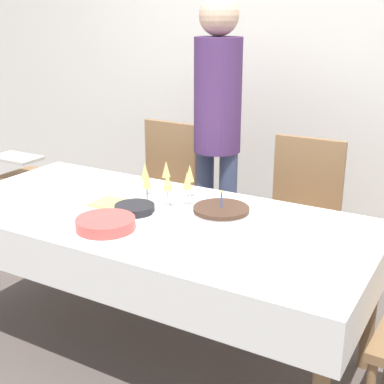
{
  "coord_description": "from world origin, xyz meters",
  "views": [
    {
      "loc": [
        1.32,
        -1.92,
        1.62
      ],
      "look_at": [
        0.18,
        0.06,
        0.86
      ],
      "focal_mm": 50.0,
      "sensor_mm": 36.0,
      "label": 1
    }
  ],
  "objects_px": {
    "birthday_cake": "(221,220)",
    "plate_stack_main": "(106,224)",
    "dining_chair_far_left": "(163,192)",
    "high_chair": "(28,185)",
    "dining_chair_far_right": "(299,218)",
    "plate_stack_dessert": "(135,208)",
    "champagne_tray": "(167,188)",
    "person_standing": "(217,116)"
  },
  "relations": [
    {
      "from": "dining_chair_far_left",
      "to": "plate_stack_dessert",
      "type": "xyz_separation_m",
      "value": [
        0.37,
        -0.81,
        0.22
      ]
    },
    {
      "from": "dining_chair_far_right",
      "to": "person_standing",
      "type": "bearing_deg",
      "value": 171.97
    },
    {
      "from": "birthday_cake",
      "to": "person_standing",
      "type": "relative_size",
      "value": 0.14
    },
    {
      "from": "dining_chair_far_right",
      "to": "plate_stack_dessert",
      "type": "distance_m",
      "value": 0.99
    },
    {
      "from": "birthday_cake",
      "to": "plate_stack_dessert",
      "type": "relative_size",
      "value": 1.25
    },
    {
      "from": "dining_chair_far_left",
      "to": "high_chair",
      "type": "height_order",
      "value": "dining_chair_far_left"
    },
    {
      "from": "plate_stack_main",
      "to": "plate_stack_dessert",
      "type": "distance_m",
      "value": 0.23
    },
    {
      "from": "champagne_tray",
      "to": "person_standing",
      "type": "height_order",
      "value": "person_standing"
    },
    {
      "from": "dining_chair_far_left",
      "to": "birthday_cake",
      "type": "xyz_separation_m",
      "value": [
        0.84,
        -0.84,
        0.26
      ]
    },
    {
      "from": "champagne_tray",
      "to": "plate_stack_main",
      "type": "distance_m",
      "value": 0.43
    },
    {
      "from": "birthday_cake",
      "to": "champagne_tray",
      "type": "xyz_separation_m",
      "value": [
        -0.41,
        0.22,
        0.02
      ]
    },
    {
      "from": "birthday_cake",
      "to": "plate_stack_main",
      "type": "xyz_separation_m",
      "value": [
        -0.45,
        -0.21,
        -0.04
      ]
    },
    {
      "from": "high_chair",
      "to": "plate_stack_dessert",
      "type": "bearing_deg",
      "value": -24.1
    },
    {
      "from": "person_standing",
      "to": "high_chair",
      "type": "relative_size",
      "value": 2.43
    },
    {
      "from": "dining_chair_far_right",
      "to": "birthday_cake",
      "type": "bearing_deg",
      "value": -94.76
    },
    {
      "from": "dining_chair_far_right",
      "to": "plate_stack_dessert",
      "type": "relative_size",
      "value": 5.18
    },
    {
      "from": "birthday_cake",
      "to": "plate_stack_dessert",
      "type": "distance_m",
      "value": 0.47
    },
    {
      "from": "birthday_cake",
      "to": "dining_chair_far_right",
      "type": "bearing_deg",
      "value": 85.24
    },
    {
      "from": "dining_chair_far_left",
      "to": "champagne_tray",
      "type": "relative_size",
      "value": 2.74
    },
    {
      "from": "champagne_tray",
      "to": "plate_stack_dessert",
      "type": "bearing_deg",
      "value": -108.01
    },
    {
      "from": "champagne_tray",
      "to": "high_chair",
      "type": "relative_size",
      "value": 0.5
    },
    {
      "from": "person_standing",
      "to": "high_chair",
      "type": "height_order",
      "value": "person_standing"
    },
    {
      "from": "dining_chair_far_right",
      "to": "plate_stack_dessert",
      "type": "bearing_deg",
      "value": -123.68
    },
    {
      "from": "dining_chair_far_left",
      "to": "champagne_tray",
      "type": "xyz_separation_m",
      "value": [
        0.43,
        -0.62,
        0.28
      ]
    },
    {
      "from": "plate_stack_dessert",
      "to": "high_chair",
      "type": "relative_size",
      "value": 0.27
    },
    {
      "from": "person_standing",
      "to": "birthday_cake",
      "type": "bearing_deg",
      "value": -61.6
    },
    {
      "from": "dining_chair_far_left",
      "to": "birthday_cake",
      "type": "height_order",
      "value": "dining_chair_far_left"
    },
    {
      "from": "dining_chair_far_left",
      "to": "dining_chair_far_right",
      "type": "distance_m",
      "value": 0.91
    },
    {
      "from": "plate_stack_main",
      "to": "high_chair",
      "type": "xyz_separation_m",
      "value": [
        -1.38,
        0.84,
        -0.28
      ]
    },
    {
      "from": "champagne_tray",
      "to": "plate_stack_main",
      "type": "bearing_deg",
      "value": -96.34
    },
    {
      "from": "plate_stack_main",
      "to": "high_chair",
      "type": "height_order",
      "value": "plate_stack_main"
    },
    {
      "from": "high_chair",
      "to": "plate_stack_main",
      "type": "bearing_deg",
      "value": -31.46
    },
    {
      "from": "birthday_cake",
      "to": "plate_stack_main",
      "type": "height_order",
      "value": "birthday_cake"
    },
    {
      "from": "birthday_cake",
      "to": "high_chair",
      "type": "height_order",
      "value": "birthday_cake"
    },
    {
      "from": "dining_chair_far_left",
      "to": "birthday_cake",
      "type": "bearing_deg",
      "value": -44.9
    },
    {
      "from": "dining_chair_far_right",
      "to": "person_standing",
      "type": "relative_size",
      "value": 0.56
    },
    {
      "from": "dining_chair_far_right",
      "to": "plate_stack_main",
      "type": "bearing_deg",
      "value": -116.71
    },
    {
      "from": "dining_chair_far_right",
      "to": "birthday_cake",
      "type": "height_order",
      "value": "dining_chair_far_right"
    },
    {
      "from": "dining_chair_far_left",
      "to": "plate_stack_main",
      "type": "relative_size",
      "value": 3.79
    },
    {
      "from": "dining_chair_far_left",
      "to": "person_standing",
      "type": "relative_size",
      "value": 0.56
    },
    {
      "from": "high_chair",
      "to": "champagne_tray",
      "type": "bearing_deg",
      "value": -16.45
    },
    {
      "from": "dining_chair_far_right",
      "to": "plate_stack_main",
      "type": "distance_m",
      "value": 1.19
    }
  ]
}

